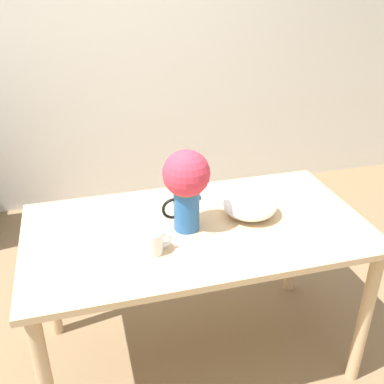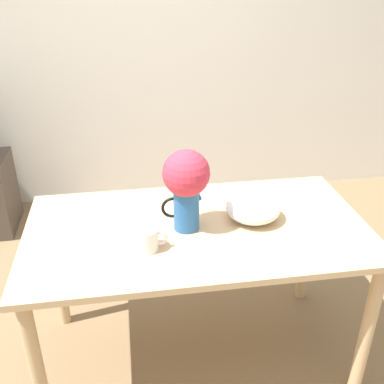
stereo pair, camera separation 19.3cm
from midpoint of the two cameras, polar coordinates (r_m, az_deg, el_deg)
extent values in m
plane|color=#7F6647|center=(2.47, -7.15, -21.62)|extent=(12.00, 12.00, 0.00)
cube|color=silver|center=(3.61, -13.49, 17.88)|extent=(8.00, 0.05, 2.60)
cube|color=tan|center=(2.04, -2.07, -4.78)|extent=(1.54, 0.83, 0.03)
cylinder|color=tan|center=(2.27, 18.74, -15.08)|extent=(0.06, 0.06, 0.76)
cylinder|color=tan|center=(2.53, -19.93, -10.21)|extent=(0.06, 0.06, 0.76)
cylinder|color=tan|center=(2.74, 10.92, -5.77)|extent=(0.06, 0.06, 0.76)
cylinder|color=#235B9E|center=(1.96, -3.52, -2.22)|extent=(0.11, 0.11, 0.20)
cone|color=#235B9E|center=(1.94, -2.17, -0.25)|extent=(0.04, 0.04, 0.05)
torus|color=black|center=(1.95, -5.26, -2.19)|extent=(0.10, 0.01, 0.10)
sphere|color=#3D7033|center=(1.90, -3.64, 1.32)|extent=(0.15, 0.15, 0.15)
sphere|color=#CC3347|center=(1.89, -3.67, 2.29)|extent=(0.20, 0.20, 0.20)
cylinder|color=white|center=(1.85, -8.13, -6.38)|extent=(0.10, 0.10, 0.10)
torus|color=white|center=(1.86, -6.54, -6.16)|extent=(0.07, 0.01, 0.07)
ellipsoid|color=white|center=(2.09, 4.75, -1.67)|extent=(0.25, 0.25, 0.11)
camera|label=1|loc=(0.10, -92.86, -1.49)|focal=42.00mm
camera|label=2|loc=(0.10, 87.14, 1.49)|focal=42.00mm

